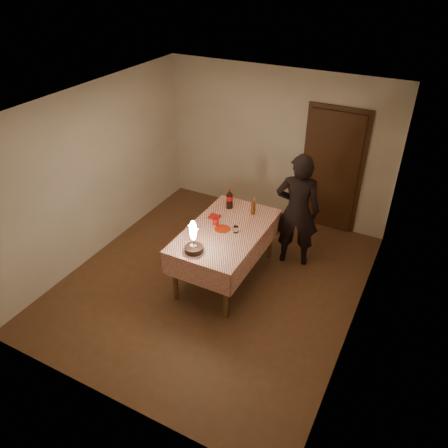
{
  "coord_description": "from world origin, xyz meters",
  "views": [
    {
      "loc": [
        2.42,
        -4.32,
        4.16
      ],
      "look_at": [
        0.1,
        0.13,
        0.95
      ],
      "focal_mm": 35.0,
      "sensor_mm": 36.0,
      "label": 1
    }
  ],
  "objects_px": {
    "clear_cup": "(236,229)",
    "cola_bottle": "(230,199)",
    "amber_bottle_right": "(253,207)",
    "red_cup": "(216,221)",
    "photographer": "(297,211)",
    "dining_table": "(226,236)",
    "birthday_cake": "(194,243)",
    "red_plate": "(222,229)"
  },
  "relations": [
    {
      "from": "amber_bottle_right",
      "to": "photographer",
      "type": "xyz_separation_m",
      "value": [
        0.58,
        0.28,
        -0.05
      ]
    },
    {
      "from": "red_plate",
      "to": "clear_cup",
      "type": "xyz_separation_m",
      "value": [
        0.2,
        0.02,
        0.04
      ]
    },
    {
      "from": "clear_cup",
      "to": "photographer",
      "type": "xyz_separation_m",
      "value": [
        0.59,
        0.83,
        0.02
      ]
    },
    {
      "from": "red_cup",
      "to": "cola_bottle",
      "type": "distance_m",
      "value": 0.51
    },
    {
      "from": "dining_table",
      "to": "cola_bottle",
      "type": "bearing_deg",
      "value": 111.84
    },
    {
      "from": "photographer",
      "to": "cola_bottle",
      "type": "bearing_deg",
      "value": -163.72
    },
    {
      "from": "red_cup",
      "to": "photographer",
      "type": "distance_m",
      "value": 1.21
    },
    {
      "from": "birthday_cake",
      "to": "red_plate",
      "type": "bearing_deg",
      "value": 83.1
    },
    {
      "from": "dining_table",
      "to": "red_cup",
      "type": "xyz_separation_m",
      "value": [
        -0.19,
        0.06,
        0.16
      ]
    },
    {
      "from": "photographer",
      "to": "birthday_cake",
      "type": "bearing_deg",
      "value": -120.27
    },
    {
      "from": "birthday_cake",
      "to": "photographer",
      "type": "xyz_separation_m",
      "value": [
        0.87,
        1.49,
        -0.07
      ]
    },
    {
      "from": "clear_cup",
      "to": "cola_bottle",
      "type": "distance_m",
      "value": 0.67
    },
    {
      "from": "birthday_cake",
      "to": "amber_bottle_right",
      "type": "relative_size",
      "value": 1.85
    },
    {
      "from": "cola_bottle",
      "to": "clear_cup",
      "type": "bearing_deg",
      "value": -55.58
    },
    {
      "from": "cola_bottle",
      "to": "amber_bottle_right",
      "type": "bearing_deg",
      "value": 0.61
    },
    {
      "from": "red_plate",
      "to": "clear_cup",
      "type": "distance_m",
      "value": 0.21
    },
    {
      "from": "photographer",
      "to": "clear_cup",
      "type": "bearing_deg",
      "value": -125.38
    },
    {
      "from": "clear_cup",
      "to": "amber_bottle_right",
      "type": "distance_m",
      "value": 0.56
    },
    {
      "from": "red_cup",
      "to": "clear_cup",
      "type": "xyz_separation_m",
      "value": [
        0.34,
        -0.05,
        -0.01
      ]
    },
    {
      "from": "birthday_cake",
      "to": "cola_bottle",
      "type": "xyz_separation_m",
      "value": [
        -0.1,
        1.21,
        0.02
      ]
    },
    {
      "from": "dining_table",
      "to": "amber_bottle_right",
      "type": "bearing_deg",
      "value": 73.79
    },
    {
      "from": "amber_bottle_right",
      "to": "red_plate",
      "type": "bearing_deg",
      "value": -110.2
    },
    {
      "from": "red_cup",
      "to": "amber_bottle_right",
      "type": "distance_m",
      "value": 0.62
    },
    {
      "from": "cola_bottle",
      "to": "red_cup",
      "type": "bearing_deg",
      "value": -85.79
    },
    {
      "from": "dining_table",
      "to": "photographer",
      "type": "relative_size",
      "value": 0.96
    },
    {
      "from": "red_cup",
      "to": "photographer",
      "type": "relative_size",
      "value": 0.06
    },
    {
      "from": "clear_cup",
      "to": "cola_bottle",
      "type": "relative_size",
      "value": 0.28
    },
    {
      "from": "red_plate",
      "to": "photographer",
      "type": "relative_size",
      "value": 0.12
    },
    {
      "from": "red_plate",
      "to": "red_cup",
      "type": "bearing_deg",
      "value": 153.75
    },
    {
      "from": "photographer",
      "to": "dining_table",
      "type": "bearing_deg",
      "value": -131.57
    },
    {
      "from": "red_cup",
      "to": "photographer",
      "type": "height_order",
      "value": "photographer"
    },
    {
      "from": "photographer",
      "to": "amber_bottle_right",
      "type": "bearing_deg",
      "value": -154.41
    },
    {
      "from": "clear_cup",
      "to": "red_cup",
      "type": "bearing_deg",
      "value": 171.44
    },
    {
      "from": "cola_bottle",
      "to": "amber_bottle_right",
      "type": "height_order",
      "value": "cola_bottle"
    },
    {
      "from": "red_plate",
      "to": "red_cup",
      "type": "height_order",
      "value": "red_cup"
    },
    {
      "from": "dining_table",
      "to": "birthday_cake",
      "type": "distance_m",
      "value": 0.71
    },
    {
      "from": "dining_table",
      "to": "clear_cup",
      "type": "distance_m",
      "value": 0.22
    },
    {
      "from": "dining_table",
      "to": "photographer",
      "type": "xyz_separation_m",
      "value": [
        0.74,
        0.84,
        0.18
      ]
    },
    {
      "from": "red_cup",
      "to": "cola_bottle",
      "type": "relative_size",
      "value": 0.31
    },
    {
      "from": "cola_bottle",
      "to": "red_plate",
      "type": "bearing_deg",
      "value": -72.76
    },
    {
      "from": "red_cup",
      "to": "clear_cup",
      "type": "height_order",
      "value": "red_cup"
    },
    {
      "from": "amber_bottle_right",
      "to": "photographer",
      "type": "bearing_deg",
      "value": 25.59
    }
  ]
}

